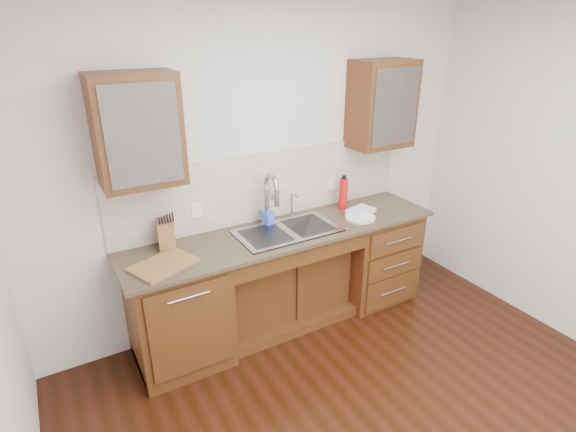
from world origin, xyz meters
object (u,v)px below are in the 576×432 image
plate (360,217)px  water_bottle (343,194)px  soap_bottle (268,215)px  cutting_board (164,265)px  knife_block (167,234)px

plate → water_bottle: bearing=91.1°
water_bottle → soap_bottle: bearing=178.3°
soap_bottle → plate: size_ratio=0.65×
cutting_board → water_bottle: bearing=7.8°
soap_bottle → knife_block: (-0.85, 0.03, 0.02)m
soap_bottle → water_bottle: bearing=-18.6°
soap_bottle → plate: 0.81m
plate → soap_bottle: bearing=160.1°
plate → cutting_board: bearing=179.4°
soap_bottle → cutting_board: (-0.96, -0.26, -0.08)m
soap_bottle → knife_block: bearing=161.2°
knife_block → water_bottle: bearing=13.3°
water_bottle → knife_block: size_ratio=1.36×
plate → cutting_board: 1.72m
knife_block → cutting_board: size_ratio=0.50×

